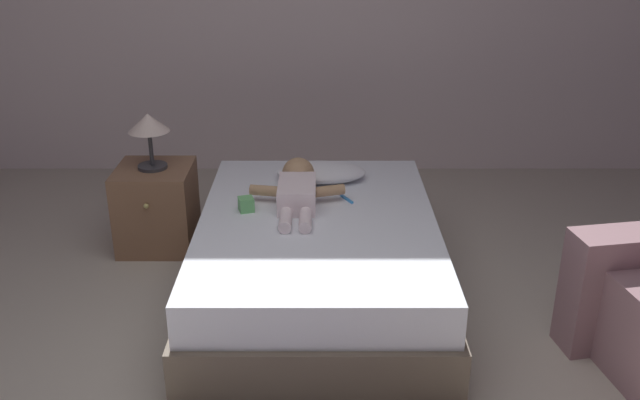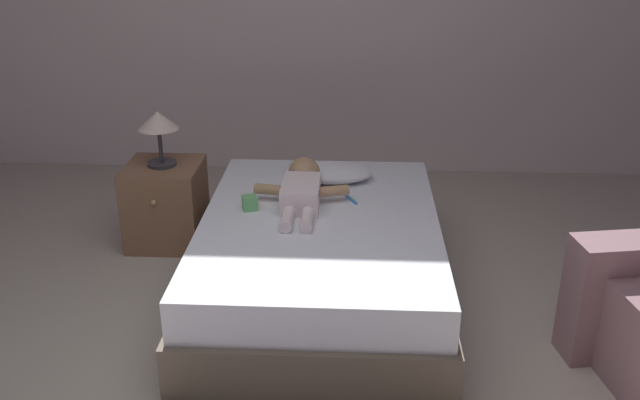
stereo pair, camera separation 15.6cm
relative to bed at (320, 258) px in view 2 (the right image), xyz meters
The scene contains 7 objects.
bed is the anchor object (origin of this frame).
pillow 0.59m from the bed, 88.01° to the left, with size 0.51×0.28×0.10m.
baby 0.39m from the bed, 116.44° to the left, with size 0.51×0.68×0.18m.
toothbrush 0.37m from the bed, 58.00° to the left, with size 0.07×0.12×0.02m.
nightstand 1.14m from the bed, 148.32° to the left, with size 0.44×0.47×0.50m.
lamp 1.26m from the bed, 148.32° to the left, with size 0.24×0.24×0.33m.
toy_block 0.47m from the bed, 166.41° to the left, with size 0.09×0.09×0.07m.
Camera 2 is at (0.38, -2.18, 1.94)m, focal length 38.95 mm.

